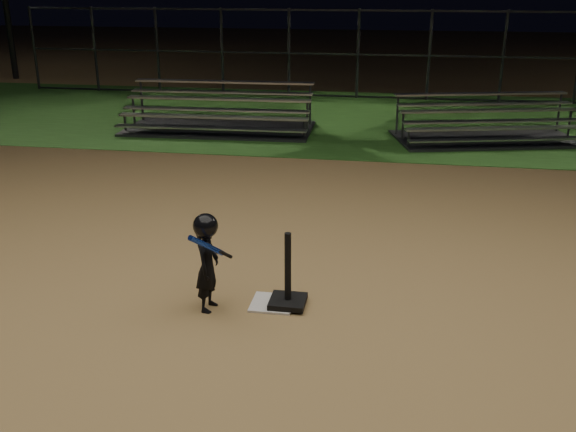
# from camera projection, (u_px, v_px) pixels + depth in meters

# --- Properties ---
(ground) EXTENTS (80.00, 80.00, 0.00)m
(ground) POSITION_uv_depth(u_px,v_px,m) (273.00, 304.00, 7.01)
(ground) COLOR olive
(ground) RESTS_ON ground
(grass_strip) EXTENTS (60.00, 8.00, 0.01)m
(grass_strip) POSITION_uv_depth(u_px,v_px,m) (348.00, 118.00, 16.27)
(grass_strip) COLOR #224D19
(grass_strip) RESTS_ON ground
(home_plate) EXTENTS (0.45, 0.45, 0.02)m
(home_plate) POSITION_uv_depth(u_px,v_px,m) (273.00, 303.00, 7.00)
(home_plate) COLOR beige
(home_plate) RESTS_ON ground
(batting_tee) EXTENTS (0.38, 0.38, 0.81)m
(batting_tee) POSITION_uv_depth(u_px,v_px,m) (288.00, 291.00, 6.91)
(batting_tee) COLOR black
(batting_tee) RESTS_ON home_plate
(child_batter) EXTENTS (0.39, 0.57, 1.07)m
(child_batter) POSITION_uv_depth(u_px,v_px,m) (207.00, 259.00, 6.72)
(child_batter) COLOR black
(child_batter) RESTS_ON ground
(bleacher_left) EXTENTS (4.30, 2.20, 1.04)m
(bleacher_left) POSITION_uv_depth(u_px,v_px,m) (219.00, 121.00, 14.94)
(bleacher_left) COLOR #B4B4B9
(bleacher_left) RESTS_ON ground
(bleacher_right) EXTENTS (4.17, 2.75, 0.94)m
(bleacher_right) POSITION_uv_depth(u_px,v_px,m) (487.00, 132.00, 13.99)
(bleacher_right) COLOR #A1A2A6
(bleacher_right) RESTS_ON ground
(backstop_fence) EXTENTS (20.08, 0.08, 2.50)m
(backstop_fence) POSITION_uv_depth(u_px,v_px,m) (358.00, 54.00, 18.62)
(backstop_fence) COLOR #38383D
(backstop_fence) RESTS_ON ground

